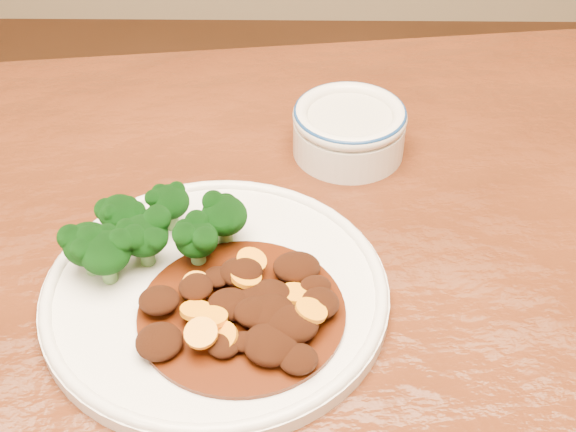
{
  "coord_description": "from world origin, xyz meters",
  "views": [
    {
      "loc": [
        0.0,
        -0.4,
        1.22
      ],
      "look_at": [
        -0.01,
        0.12,
        0.77
      ],
      "focal_mm": 50.0,
      "sensor_mm": 36.0,
      "label": 1
    }
  ],
  "objects": [
    {
      "name": "broccoli_florets",
      "position": [
        -0.12,
        0.07,
        0.79
      ],
      "size": [
        0.14,
        0.1,
        0.05
      ],
      "color": "#5A8D49",
      "rests_on": "dinner_plate"
    },
    {
      "name": "dining_table",
      "position": [
        0.0,
        0.0,
        0.67
      ],
      "size": [
        1.6,
        1.09,
        0.75
      ],
      "rotation": [
        0.0,
        0.0,
        0.13
      ],
      "color": "#55240F",
      "rests_on": "ground"
    },
    {
      "name": "dip_bowl",
      "position": [
        0.05,
        0.24,
        0.78
      ],
      "size": [
        0.11,
        0.11,
        0.05
      ],
      "rotation": [
        0.0,
        0.0,
        0.3
      ],
      "color": "silver",
      "rests_on": "dining_table"
    },
    {
      "name": "mince_stew",
      "position": [
        -0.03,
        0.0,
        0.77
      ],
      "size": [
        0.16,
        0.16,
        0.03
      ],
      "color": "#401306",
      "rests_on": "dinner_plate"
    },
    {
      "name": "dinner_plate",
      "position": [
        -0.06,
        0.04,
        0.76
      ],
      "size": [
        0.27,
        0.27,
        0.02
      ],
      "rotation": [
        0.0,
        0.0,
        0.25
      ],
      "color": "white",
      "rests_on": "dining_table"
    }
  ]
}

